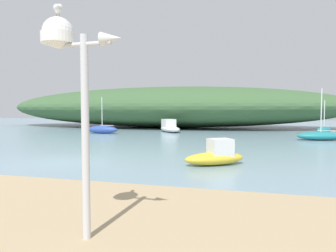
% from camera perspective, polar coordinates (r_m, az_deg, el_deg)
% --- Properties ---
extents(ground_plane, '(120.00, 120.00, 0.00)m').
position_cam_1_polar(ground_plane, '(13.45, -19.45, -6.48)').
color(ground_plane, '#7A99A8').
extents(distant_hill, '(45.33, 15.88, 5.20)m').
position_cam_1_polar(distant_hill, '(39.21, -0.17, 3.62)').
color(distant_hill, '#3D6038').
rests_on(distant_hill, ground).
extents(mast_structure, '(1.30, 0.52, 3.40)m').
position_cam_1_polar(mast_structure, '(4.90, -18.64, 12.46)').
color(mast_structure, silver).
rests_on(mast_structure, beach_sand).
extents(seagull_on_radar, '(0.18, 0.33, 0.23)m').
position_cam_1_polar(seagull_on_radar, '(5.17, -20.28, 20.31)').
color(seagull_on_radar, orange).
rests_on(seagull_on_radar, mast_structure).
extents(sailboat_far_right, '(3.66, 2.08, 3.79)m').
position_cam_1_polar(sailboat_far_right, '(24.47, 27.15, -1.67)').
color(sailboat_far_right, teal).
rests_on(sailboat_far_right, ground).
extents(sailboat_off_point, '(3.26, 1.24, 3.43)m').
position_cam_1_polar(sailboat_off_point, '(28.77, -12.46, -0.64)').
color(sailboat_off_point, '#2D4C9E').
rests_on(sailboat_off_point, ground).
extents(motorboat_east_reach, '(3.41, 4.00, 1.29)m').
position_cam_1_polar(motorboat_east_reach, '(29.94, 0.32, -0.26)').
color(motorboat_east_reach, white).
rests_on(motorboat_east_reach, ground).
extents(sailboat_near_shore, '(2.02, 2.44, 3.09)m').
position_cam_1_polar(sailboat_near_shore, '(30.35, 27.64, -0.74)').
color(sailboat_near_shore, teal).
rests_on(sailboat_near_shore, ground).
extents(motorboat_outer_mooring, '(2.64, 2.16, 1.04)m').
position_cam_1_polar(motorboat_outer_mooring, '(12.11, 9.18, -5.57)').
color(motorboat_outer_mooring, gold).
rests_on(motorboat_outer_mooring, ground).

